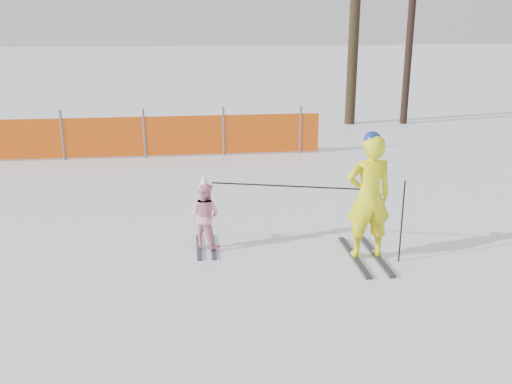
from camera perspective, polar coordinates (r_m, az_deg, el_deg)
ground at (r=8.26m, az=0.42°, el=-7.67°), size 120.00×120.00×0.00m
adult at (r=8.44m, az=11.21°, el=-0.44°), size 0.68×1.48×1.93m
child at (r=8.80m, az=-5.12°, el=-2.26°), size 0.63×0.99×1.21m
ski_poles at (r=8.42m, az=7.07°, el=-0.67°), size 2.71×0.85×1.25m
safety_fence at (r=15.17m, az=-21.66°, el=4.96°), size 14.51×0.06×1.25m
tree_trunks at (r=19.23m, az=11.34°, el=14.98°), size 2.08×0.46×5.89m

